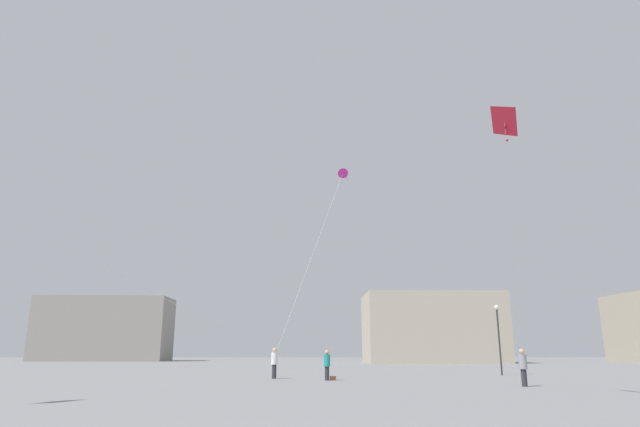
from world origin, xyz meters
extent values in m
cylinder|color=#2D2D33|center=(0.52, 28.02, 0.39)|extent=(0.25, 0.25, 0.78)
cylinder|color=teal|center=(0.52, 28.02, 1.12)|extent=(0.37, 0.37, 0.68)
sphere|color=tan|center=(0.52, 28.02, 1.59)|extent=(0.25, 0.25, 0.25)
cylinder|color=#2D2D33|center=(9.90, 22.42, 0.40)|extent=(0.26, 0.26, 0.80)
cylinder|color=gray|center=(9.90, 22.42, 1.15)|extent=(0.38, 0.38, 0.70)
sphere|color=tan|center=(9.90, 22.42, 1.63)|extent=(0.26, 0.26, 0.26)
cylinder|color=#2D2D33|center=(-2.72, 30.15, 0.42)|extent=(0.27, 0.27, 0.84)
cylinder|color=white|center=(-2.72, 30.15, 1.21)|extent=(0.40, 0.40, 0.73)
sphere|color=tan|center=(-2.72, 30.15, 1.71)|extent=(0.27, 0.27, 0.27)
cylinder|color=silver|center=(-7.89, 20.88, 4.36)|extent=(10.36, 18.56, 6.14)
pyramid|color=red|center=(7.26, 14.93, 10.39)|extent=(0.75, 1.76, 0.94)
sphere|color=red|center=(7.30, 15.06, 10.16)|extent=(0.10, 0.10, 0.10)
sphere|color=red|center=(7.36, 15.19, 9.95)|extent=(0.10, 0.10, 0.10)
sphere|color=red|center=(7.42, 15.31, 9.74)|extent=(0.10, 0.10, 0.10)
cylinder|color=silver|center=(8.57, 18.68, 5.84)|extent=(2.68, 7.50, 9.08)
cone|color=#D12899|center=(2.02, 36.26, 15.51)|extent=(0.88, 0.65, 0.72)
sphere|color=#D12899|center=(2.14, 36.19, 15.30)|extent=(0.10, 0.10, 0.10)
sphere|color=#D12899|center=(2.26, 36.12, 15.09)|extent=(0.10, 0.10, 0.10)
sphere|color=#D12899|center=(2.38, 36.05, 14.88)|extent=(0.10, 0.10, 0.10)
cylinder|color=silver|center=(-0.35, 33.21, 8.40)|extent=(4.76, 6.13, 14.22)
cube|color=gray|center=(-37.00, 91.16, 5.41)|extent=(22.32, 10.02, 10.82)
cube|color=#B2A893|center=(17.00, 75.69, 4.95)|extent=(19.76, 11.77, 9.89)
cylinder|color=#2D2D30|center=(12.99, 34.71, 2.28)|extent=(0.12, 0.12, 4.57)
sphere|color=#EAE5C6|center=(12.99, 34.71, 4.72)|extent=(0.36, 0.36, 0.36)
cube|color=brown|center=(0.87, 28.12, 0.12)|extent=(0.35, 0.24, 0.24)
camera|label=1|loc=(-0.16, -4.32, 1.64)|focal=29.93mm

